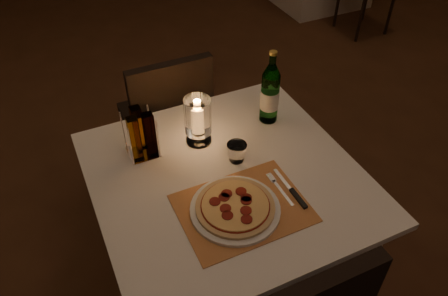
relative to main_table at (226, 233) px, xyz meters
name	(u,v)px	position (x,y,z in m)	size (l,w,h in m)	color
floor	(226,190)	(0.26, 0.55, -0.38)	(8.00, 10.00, 0.02)	#4D2B18
main_table	(226,233)	(0.00, 0.00, 0.00)	(1.00, 1.00, 0.74)	white
chair_far	(168,113)	(0.00, 0.71, 0.18)	(0.42, 0.42, 0.90)	black
placemat	(243,208)	(-0.02, -0.18, 0.37)	(0.45, 0.34, 0.00)	#CC8146
plate	(235,209)	(-0.05, -0.18, 0.38)	(0.32, 0.32, 0.01)	white
pizza	(235,206)	(-0.05, -0.18, 0.39)	(0.28, 0.28, 0.02)	#D8B77F
fork	(278,187)	(0.14, -0.15, 0.37)	(0.02, 0.18, 0.00)	silver
knife	(295,194)	(0.18, -0.21, 0.37)	(0.02, 0.22, 0.01)	black
tumbler	(237,152)	(0.07, 0.06, 0.41)	(0.08, 0.08, 0.08)	white
water_bottle	(270,94)	(0.32, 0.24, 0.50)	(0.08, 0.08, 0.34)	#64AE5D
hurricane_candle	(198,118)	(-0.02, 0.23, 0.49)	(0.11, 0.11, 0.21)	white
cruet_caddy	(141,136)	(-0.25, 0.25, 0.46)	(0.12, 0.12, 0.21)	white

